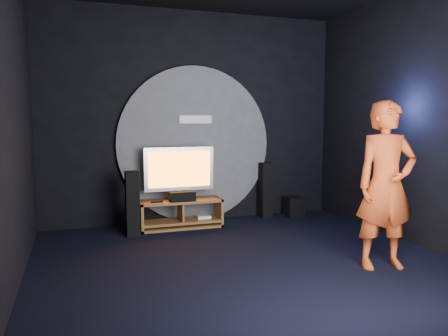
% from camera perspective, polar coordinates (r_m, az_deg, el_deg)
% --- Properties ---
extents(floor, '(5.00, 5.00, 0.00)m').
position_cam_1_polar(floor, '(5.31, 3.29, -12.58)').
color(floor, black).
rests_on(floor, ground).
extents(back_wall, '(5.00, 0.04, 3.50)m').
position_cam_1_polar(back_wall, '(7.40, -3.96, 6.58)').
color(back_wall, black).
rests_on(back_wall, ground).
extents(front_wall, '(5.00, 0.04, 3.50)m').
position_cam_1_polar(front_wall, '(2.87, 22.78, 6.40)').
color(front_wall, black).
rests_on(front_wall, ground).
extents(left_wall, '(0.04, 5.00, 3.50)m').
position_cam_1_polar(left_wall, '(4.69, -26.35, 6.04)').
color(left_wall, black).
rests_on(left_wall, ground).
extents(right_wall, '(0.04, 5.00, 3.50)m').
position_cam_1_polar(right_wall, '(6.40, 24.75, 6.04)').
color(right_wall, black).
rests_on(right_wall, ground).
extents(wall_disc_panel, '(2.60, 0.11, 2.60)m').
position_cam_1_polar(wall_disc_panel, '(7.35, -3.83, 3.08)').
color(wall_disc_panel, '#515156').
rests_on(wall_disc_panel, ground).
extents(media_console, '(1.31, 0.45, 0.45)m').
position_cam_1_polar(media_console, '(7.04, -5.63, -6.17)').
color(media_console, '#9E6531').
rests_on(media_console, ground).
extents(tv, '(1.12, 0.22, 0.83)m').
position_cam_1_polar(tv, '(6.99, -5.88, -0.36)').
color(tv, '#ACACB3').
rests_on(tv, media_console).
extents(center_speaker, '(0.40, 0.15, 0.15)m').
position_cam_1_polar(center_speaker, '(6.84, -5.45, -3.74)').
color(center_speaker, black).
rests_on(center_speaker, media_console).
extents(remote, '(0.18, 0.05, 0.02)m').
position_cam_1_polar(remote, '(6.80, -8.76, -4.39)').
color(remote, black).
rests_on(remote, media_console).
extents(tower_speaker_left, '(0.19, 0.21, 0.97)m').
position_cam_1_polar(tower_speaker_left, '(6.60, -11.88, -4.59)').
color(tower_speaker_left, black).
rests_on(tower_speaker_left, ground).
extents(tower_speaker_right, '(0.19, 0.21, 0.97)m').
position_cam_1_polar(tower_speaker_right, '(7.71, 5.45, -2.90)').
color(tower_speaker_right, black).
rests_on(tower_speaker_right, ground).
extents(subwoofer, '(0.31, 0.31, 0.34)m').
position_cam_1_polar(subwoofer, '(7.95, 9.08, -4.97)').
color(subwoofer, black).
rests_on(subwoofer, ground).
extents(player, '(0.78, 0.59, 1.94)m').
position_cam_1_polar(player, '(5.34, 20.42, -2.12)').
color(player, '#C5451A').
rests_on(player, ground).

